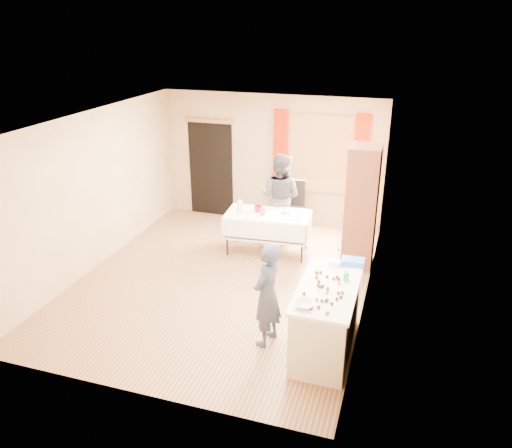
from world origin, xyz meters
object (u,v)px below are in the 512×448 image
(counter, at_px, (326,318))
(girl, at_px, (267,295))
(cabinet, at_px, (361,207))
(woman, at_px, (280,197))
(chair, at_px, (293,216))
(party_table, at_px, (268,229))

(counter, xyz_separation_m, girl, (-0.75, -0.08, 0.25))
(cabinet, relative_size, woman, 1.24)
(girl, bearing_deg, counter, 108.83)
(cabinet, bearing_deg, chair, 142.04)
(party_table, distance_m, woman, 0.77)
(counter, relative_size, chair, 1.50)
(counter, xyz_separation_m, chair, (-1.32, 3.66, -0.15))
(cabinet, distance_m, party_table, 1.72)
(chair, distance_m, girl, 3.81)
(party_table, xyz_separation_m, girl, (0.76, -2.61, 0.26))
(counter, relative_size, woman, 0.89)
(counter, bearing_deg, cabinet, 87.76)
(cabinet, distance_m, chair, 1.95)
(counter, relative_size, girl, 1.06)
(party_table, relative_size, girl, 1.10)
(cabinet, xyz_separation_m, woman, (-1.56, 0.64, -0.20))
(counter, bearing_deg, woman, 114.61)
(woman, bearing_deg, girl, 112.12)
(party_table, relative_size, woman, 0.93)
(cabinet, height_order, woman, cabinet)
(party_table, distance_m, chair, 1.16)
(party_table, height_order, chair, chair)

